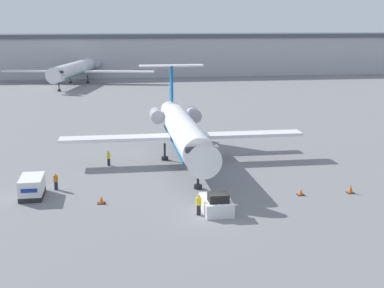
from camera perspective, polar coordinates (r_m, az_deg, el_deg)
ground_plane at (r=44.51m, az=2.23°, el=-7.72°), size 600.00×600.00×0.00m
terminal_building at (r=161.35m, az=-6.03°, el=9.48°), size 180.00×16.80×12.21m
airplane_main at (r=60.77m, az=-0.91°, el=1.48°), size 27.84×27.51×10.05m
pushback_tug at (r=45.33m, az=2.61°, el=-6.40°), size 2.33×3.83×1.86m
luggage_cart at (r=51.10m, az=-16.70°, el=-4.40°), size 2.03×3.74×1.89m
worker_near_tug at (r=44.48m, az=0.72°, el=-6.44°), size 0.40×0.25×1.78m
worker_by_wing at (r=60.13m, az=-8.88°, el=-1.48°), size 0.40×0.24×1.69m
worker_on_apron at (r=52.62m, az=-14.32°, el=-3.85°), size 0.40×0.24×1.65m
traffic_cone_left at (r=48.07m, az=-9.65°, el=-5.92°), size 0.70×0.70×0.65m
traffic_cone_right at (r=50.64m, az=11.53°, el=-5.06°), size 0.64×0.64×0.59m
traffic_cone_mid at (r=52.34m, az=16.56°, el=-4.63°), size 0.68×0.68×0.80m
airplane_parked_far_left at (r=141.76m, az=-12.15°, el=7.88°), size 39.32×38.47×10.81m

